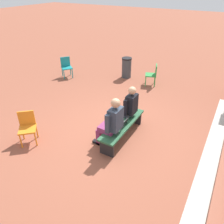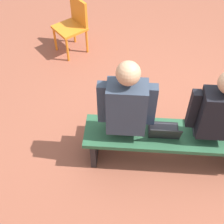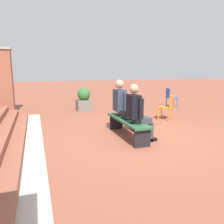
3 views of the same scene
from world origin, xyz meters
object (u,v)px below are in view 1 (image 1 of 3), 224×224
Objects in this scene: bench at (123,126)px; plastic_chair_foreground at (153,74)px; person_student at (128,107)px; litter_bin at (127,68)px; plastic_chair_near_bench_right at (66,66)px; plastic_chair_near_bench_left at (27,125)px; person_adult at (111,122)px; laptop at (122,123)px.

plastic_chair_foreground is at bearing -171.22° from bench.
person_student reaches higher than litter_bin.
person_student is at bearing 61.22° from plastic_chair_near_bench_right.
plastic_chair_near_bench_right is at bearing -152.40° from plastic_chair_near_bench_left.
person_adult is 4.16m from plastic_chair_foreground.
person_adult is 1.67× the size of plastic_chair_near_bench_right.
litter_bin is (-0.21, -1.27, -0.05)m from plastic_chair_foreground.
person_student reaches higher than plastic_chair_near_bench_right.
person_adult is at bearing 6.84° from plastic_chair_foreground.
person_student is at bearing 27.09° from litter_bin.
plastic_chair_foreground is at bearing -173.16° from person_adult.
person_adult is at bearing 52.55° from plastic_chair_near_bench_right.
laptop is 0.38× the size of plastic_chair_near_bench_left.
litter_bin is at bearing -157.85° from person_adult.
person_adult is at bearing -0.23° from person_student.
litter_bin is (-3.45, -1.77, -0.28)m from person_student.
plastic_chair_foreground is (-5.00, 1.48, 0.00)m from plastic_chair_near_bench_left.
plastic_chair_foreground is 0.98× the size of litter_bin.
plastic_chair_near_bench_left is at bearing -2.34° from litter_bin.
litter_bin is (-5.20, 0.21, -0.05)m from plastic_chair_near_bench_left.
plastic_chair_foreground is 3.70m from plastic_chair_near_bench_right.
bench is 0.61m from person_adult.
bench is 0.55m from person_student.
plastic_chair_foreground is 1.00× the size of plastic_chair_near_bench_right.
plastic_chair_near_bench_left is 5.21m from litter_bin.
person_adult reaches higher than plastic_chair_near_bench_left.
plastic_chair_near_bench_right is (-3.98, -2.08, 0.00)m from plastic_chair_near_bench_left.
laptop is at bearing 168.44° from person_adult.
litter_bin is at bearing -152.91° from person_student.
person_adult is 4.68m from litter_bin.
laptop is 4.94m from plastic_chair_near_bench_right.
bench is 3.70m from plastic_chair_foreground.
person_adult is at bearing -8.71° from bench.
bench is 2.14× the size of plastic_chair_near_bench_right.
person_adult is 1.67× the size of plastic_chair_foreground.
plastic_chair_near_bench_left is at bearing -48.45° from person_student.
bench is 2.09× the size of litter_bin.
litter_bin reaches higher than plastic_chair_near_bench_left.
person_adult is 5.12m from plastic_chair_near_bench_right.
plastic_chair_foreground is at bearing 105.85° from plastic_chair_near_bench_right.
bench is 1.29× the size of person_adult.
bench is 2.14× the size of plastic_chair_near_bench_left.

